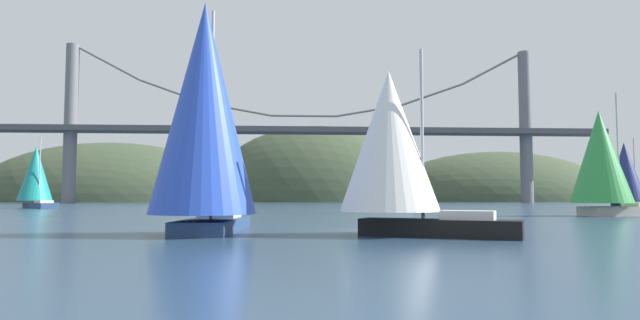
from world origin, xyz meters
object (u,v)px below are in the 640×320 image
(sailboat_white_mainsail, at_px, (393,146))
(channel_buoy, at_px, (353,206))
(sailboat_green_sail, at_px, (603,161))
(sailboat_navy_sail, at_px, (626,174))
(sailboat_blue_spinnaker, at_px, (205,114))
(sailboat_teal_sail, at_px, (36,176))

(sailboat_white_mainsail, bearing_deg, channel_buoy, 85.15)
(sailboat_green_sail, height_order, sailboat_navy_sail, sailboat_green_sail)
(sailboat_blue_spinnaker, bearing_deg, sailboat_green_sail, 33.35)
(sailboat_teal_sail, xyz_separation_m, sailboat_navy_sail, (78.51, -6.36, 0.19))
(sailboat_blue_spinnaker, distance_m, sailboat_white_mainsail, 8.10)
(sailboat_green_sail, xyz_separation_m, sailboat_navy_sail, (18.94, 25.89, 0.07))
(sailboat_green_sail, height_order, channel_buoy, sailboat_green_sail)
(sailboat_green_sail, distance_m, sailboat_blue_spinnaker, 35.05)
(sailboat_blue_spinnaker, relative_size, sailboat_navy_sail, 1.07)
(channel_buoy, bearing_deg, sailboat_teal_sail, 167.09)
(sailboat_teal_sail, height_order, sailboat_white_mainsail, sailboat_teal_sail)
(sailboat_green_sail, bearing_deg, sailboat_white_mainsail, -136.83)
(sailboat_navy_sail, bearing_deg, channel_buoy, -174.96)
(sailboat_blue_spinnaker, bearing_deg, sailboat_teal_sail, 120.45)
(sailboat_teal_sail, xyz_separation_m, channel_buoy, (41.86, -9.59, -3.98))
(sailboat_green_sail, xyz_separation_m, sailboat_blue_spinnaker, (-29.27, -19.27, 0.65))
(sailboat_white_mainsail, xyz_separation_m, sailboat_navy_sail, (40.27, 45.90, 0.80))
(sailboat_green_sail, xyz_separation_m, channel_buoy, (-17.71, 22.66, -4.10))
(sailboat_white_mainsail, distance_m, channel_buoy, 42.95)
(sailboat_blue_spinnaker, height_order, sailboat_white_mainsail, sailboat_blue_spinnaker)
(channel_buoy, bearing_deg, sailboat_blue_spinnaker, -105.42)
(sailboat_teal_sail, distance_m, sailboat_navy_sail, 78.76)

